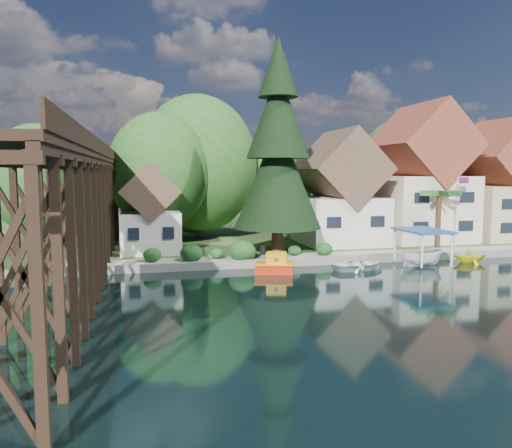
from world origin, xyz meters
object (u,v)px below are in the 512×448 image
object	(u,v)px
shed	(150,214)
boat_white_a	(360,263)
house_right	(500,188)
tugboat	(274,265)
palm_tree	(439,195)
flagpole	(459,204)
boat_yellow	(470,254)
house_center	(420,182)
boat_canopy	(422,250)
house_left	(339,196)
conifer	(278,151)
trestle_bridge	(74,204)

from	to	relation	value
shed	boat_white_a	size ratio (longest dim) A/B	1.77
house_right	tugboat	bearing A→B (deg)	-159.22
palm_tree	flagpole	xyz separation A→B (m)	(1.83, -0.30, -0.84)
palm_tree	boat_yellow	distance (m)	6.94
house_center	boat_canopy	xyz separation A→B (m)	(-6.11, -10.71, -5.16)
house_center	house_right	bearing A→B (deg)	-3.18
house_right	flagpole	size ratio (longest dim) A/B	1.91
house_left	boat_canopy	size ratio (longest dim) A/B	2.40
conifer	boat_white_a	xyz separation A→B (m)	(5.03, -5.55, -8.74)
trestle_bridge	flagpole	xyz separation A→B (m)	(32.67, 5.88, -0.84)
house_left	boat_yellow	world-z (taller)	house_left
house_left	conifer	world-z (taller)	conifer
boat_white_a	conifer	bearing A→B (deg)	30.65
shed	boat_white_a	distance (m)	18.19
house_center	shed	size ratio (longest dim) A/B	1.77
trestle_bridge	boat_canopy	distance (m)	26.22
tugboat	boat_canopy	xyz separation A→B (m)	(12.16, 0.14, 0.63)
boat_canopy	boat_yellow	xyz separation A→B (m)	(4.61, 0.41, -0.56)
boat_white_a	flagpole	bearing A→B (deg)	-77.40
house_right	flagpole	xyz separation A→B (m)	(-8.33, -4.95, -1.27)
shed	boat_white_a	xyz separation A→B (m)	(15.51, -8.89, -3.37)
tugboat	boat_yellow	size ratio (longest dim) A/B	1.20
house_left	house_right	distance (m)	18.01
conifer	boat_yellow	xyz separation A→B (m)	(15.02, -4.96, -8.50)
house_center	palm_tree	world-z (taller)	house_center
house_right	boat_canopy	world-z (taller)	house_right
boat_white_a	tugboat	bearing A→B (deg)	78.06
house_center	house_right	distance (m)	9.04
shed	boat_yellow	world-z (taller)	shed
trestle_bridge	house_center	world-z (taller)	house_center
trestle_bridge	house_center	distance (m)	33.96
shed	conifer	size ratio (longest dim) A/B	0.43
house_center	flagpole	xyz separation A→B (m)	(0.67, -5.45, -1.91)
conifer	flagpole	world-z (taller)	conifer
trestle_bridge	boat_white_a	size ratio (longest dim) A/B	9.95
house_center	flagpole	bearing A→B (deg)	-82.98
boat_canopy	flagpole	bearing A→B (deg)	37.78
palm_tree	house_left	bearing A→B (deg)	149.33
trestle_bridge	house_left	size ratio (longest dim) A/B	4.01
house_left	boat_yellow	xyz separation A→B (m)	(7.50, -9.80, -4.44)
flagpole	boat_canopy	distance (m)	9.17
flagpole	boat_yellow	distance (m)	6.53
house_center	shed	world-z (taller)	house_center
shed	tugboat	distance (m)	12.84
house_center	palm_tree	xyz separation A→B (m)	(-1.16, -5.15, -1.07)
trestle_bridge	boat_white_a	world-z (taller)	trestle_bridge
trestle_bridge	conifer	distance (m)	17.04
house_center	tugboat	distance (m)	22.02
shed	conifer	distance (m)	12.24
boat_white_a	house_right	bearing A→B (deg)	-74.61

